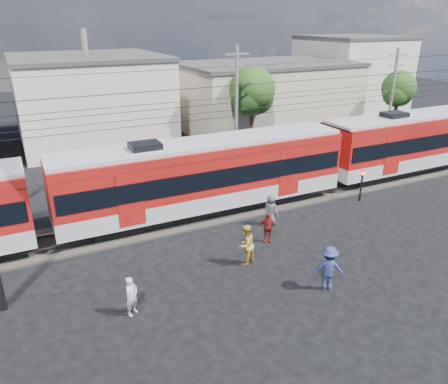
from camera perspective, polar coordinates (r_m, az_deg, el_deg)
The scene contains 20 objects.
ground at distance 18.24m, azimuth 7.00°, elevation -12.43°, with size 120.00×120.00×0.00m, color black.
track_bed at distance 24.38m, azimuth -3.26°, elevation -2.83°, with size 70.00×3.40×0.12m, color #2D2823.
rail_near at distance 23.70m, azimuth -2.54°, elevation -3.24°, with size 70.00×0.12×0.12m, color #59544C.
rail_far at distance 24.96m, azimuth -3.94°, elevation -1.93°, with size 70.00×0.12×0.12m, color #59544C.
commuter_train at distance 23.72m, azimuth -2.07°, elevation 2.58°, with size 50.30×3.08×4.17m.
catenary at distance 21.05m, azimuth -25.85°, elevation 5.67°, with size 70.00×9.30×7.52m.
building_midwest at distance 40.51m, azimuth -17.02°, elevation 11.60°, with size 12.24×12.24×7.30m.
building_mideast at distance 43.44m, azimuth 5.48°, elevation 12.39°, with size 16.32×10.20×6.30m.
building_east at distance 54.86m, azimuth 16.22°, elevation 14.68°, with size 10.20×10.20×8.30m.
utility_pole_mid at distance 31.58m, azimuth 1.64°, elevation 11.47°, with size 1.80×0.24×8.50m.
utility_pole_east at distance 39.38m, azimuth 21.09°, elevation 11.75°, with size 1.80×0.24×8.00m.
tree_near at distance 35.75m, azimuth 3.89°, elevation 12.86°, with size 3.82×3.64×6.72m.
tree_far at distance 44.54m, azimuth 21.92°, elevation 12.29°, with size 3.36×3.12×5.76m.
pedestrian_a at distance 16.71m, azimuth -11.98°, elevation -13.14°, with size 0.56×0.37×1.55m, color silver.
pedestrian_b at distance 19.31m, azimuth 2.87°, elevation -6.91°, with size 0.91×0.71×1.88m, color gold.
pedestrian_c at distance 18.11m, azimuth 13.49°, elevation -9.65°, with size 1.22×0.70×1.89m, color navy.
pedestrian_d at distance 21.29m, azimuth 5.70°, elevation -4.61°, with size 0.91×0.38×1.55m, color maroon.
pedestrian_e at distance 23.00m, azimuth 6.12°, elevation -2.33°, with size 0.83×0.54×1.70m, color #4E4E53.
car_silver at distance 40.75m, azimuth 23.67°, elevation 6.52°, with size 1.68×4.18×1.43m, color silver.
crossing_signal at distance 26.91m, azimuth 17.58°, elevation 1.53°, with size 0.28×0.28×1.94m.
Camera 1 is at (-8.58, -12.43, 10.22)m, focal length 35.00 mm.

